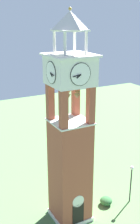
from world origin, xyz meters
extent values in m
plane|color=#476B3D|center=(0.00, 0.00, 0.00)|extent=(80.00, 80.00, 0.00)
cube|color=#9E4C38|center=(0.00, 0.00, 4.63)|extent=(2.94, 2.94, 9.25)
cube|color=silver|center=(0.00, 0.00, 0.17)|extent=(3.14, 3.14, 0.35)
cube|color=black|center=(0.00, -1.49, 1.15)|extent=(1.10, 0.04, 2.20)
cylinder|color=silver|center=(0.00, -1.49, 2.55)|extent=(1.10, 0.04, 1.10)
cube|color=#9E4C38|center=(-1.19, -1.19, 10.82)|extent=(0.56, 0.56, 3.12)
cube|color=#9E4C38|center=(1.19, -1.19, 10.82)|extent=(0.56, 0.56, 3.12)
cube|color=#9E4C38|center=(-1.19, 1.19, 10.82)|extent=(0.56, 0.56, 3.12)
cube|color=#9E4C38|center=(1.19, 1.19, 10.82)|extent=(0.56, 0.56, 3.12)
cube|color=silver|center=(0.00, 0.00, 9.31)|extent=(3.10, 3.10, 0.12)
cone|color=brown|center=(0.66, -0.05, 11.57)|extent=(0.38, 0.38, 0.44)
cone|color=brown|center=(0.18, 0.64, 11.57)|extent=(0.45, 0.45, 0.37)
cone|color=brown|center=(-0.58, 0.32, 11.57)|extent=(0.53, 0.53, 0.46)
cone|color=brown|center=(-0.46, -0.48, 11.57)|extent=(0.47, 0.47, 0.40)
cone|color=brown|center=(0.32, -0.58, 11.57)|extent=(0.51, 0.51, 0.35)
cube|color=silver|center=(0.00, 0.00, 13.48)|extent=(3.18, 3.18, 2.21)
cylinder|color=white|center=(0.00, -1.61, 13.48)|extent=(1.68, 0.05, 1.68)
torus|color=black|center=(0.00, -1.61, 13.48)|extent=(1.71, 0.06, 1.71)
cube|color=black|center=(-0.18, -1.67, 13.37)|extent=(0.40, 0.03, 0.31)
cube|color=black|center=(-0.33, -1.67, 13.43)|extent=(0.67, 0.03, 0.17)
cylinder|color=white|center=(0.00, 1.61, 13.48)|extent=(1.68, 0.05, 1.68)
torus|color=black|center=(0.00, 1.61, 13.48)|extent=(1.71, 0.06, 1.71)
cube|color=black|center=(-0.18, 1.67, 13.37)|extent=(0.40, 0.03, 0.31)
cube|color=black|center=(-0.33, 1.67, 13.43)|extent=(0.67, 0.03, 0.17)
cylinder|color=white|center=(-1.61, 0.00, 13.48)|extent=(0.05, 1.68, 1.68)
torus|color=black|center=(-1.61, 0.00, 13.48)|extent=(0.06, 1.71, 1.71)
cube|color=black|center=(-1.67, -0.18, 13.37)|extent=(0.03, 0.40, 0.31)
cube|color=black|center=(-1.67, -0.33, 13.43)|extent=(0.03, 0.67, 0.17)
cylinder|color=white|center=(1.61, 0.00, 13.48)|extent=(0.05, 1.68, 1.68)
torus|color=black|center=(1.61, 0.00, 13.48)|extent=(0.06, 1.71, 1.71)
cube|color=black|center=(1.67, -0.18, 13.37)|extent=(0.03, 0.40, 0.31)
cube|color=black|center=(1.67, -0.33, 13.43)|extent=(0.03, 0.67, 0.17)
cube|color=silver|center=(0.00, 0.00, 14.67)|extent=(3.54, 3.54, 0.16)
cylinder|color=silver|center=(-0.88, -0.88, 15.58)|extent=(0.22, 0.22, 1.66)
cylinder|color=silver|center=(0.88, -0.88, 15.58)|extent=(0.22, 0.22, 1.66)
cylinder|color=silver|center=(-0.88, 0.88, 15.58)|extent=(0.22, 0.22, 1.66)
cylinder|color=silver|center=(0.88, 0.88, 15.58)|extent=(0.22, 0.22, 1.66)
cube|color=silver|center=(0.00, 0.00, 16.47)|extent=(2.19, 2.19, 0.12)
pyramid|color=silver|center=(0.00, 0.00, 17.19)|extent=(2.19, 2.19, 1.32)
sphere|color=#B79338|center=(0.00, 0.00, 17.97)|extent=(0.24, 0.24, 0.24)
cylinder|color=black|center=(6.25, -0.85, 1.79)|extent=(0.12, 0.12, 3.58)
sphere|color=silver|center=(6.25, -0.85, 3.76)|extent=(0.36, 0.36, 0.36)
cylinder|color=#2D2D33|center=(2.07, 2.99, 0.40)|extent=(0.52, 0.52, 0.80)
ellipsoid|color=#28562D|center=(3.91, -0.15, 0.39)|extent=(1.17, 1.17, 0.78)
camera|label=1|loc=(-10.33, -19.19, 17.57)|focal=45.87mm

